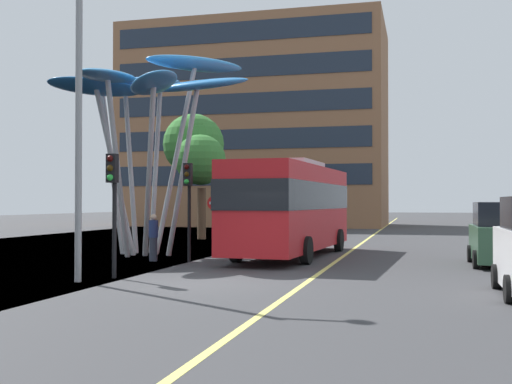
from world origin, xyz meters
TOP-DOWN VIEW (x-y plane):
  - ground at (-0.65, 0.00)m, footprint 120.00×240.00m
  - red_bus at (0.63, 8.54)m, footprint 3.25×10.55m
  - leaf_sculpture at (-5.29, 8.00)m, footprint 8.75×8.12m
  - traffic_light_kerb_near at (-2.80, 0.31)m, footprint 0.28×0.42m
  - traffic_light_kerb_far at (-2.48, 5.42)m, footprint 0.28×0.42m
  - car_parked_mid at (8.15, 6.72)m, footprint 2.09×3.85m
  - street_lamp at (-2.94, -0.61)m, footprint 1.84×0.44m
  - tree_pavement_near at (-7.25, 19.41)m, footprint 4.32×5.03m
  - pedestrian at (-3.82, 5.46)m, footprint 0.34×0.34m
  - no_entry_sign at (-2.79, 9.34)m, footprint 0.60×0.12m
  - backdrop_building at (-9.10, 41.48)m, footprint 23.31×12.21m

SIDE VIEW (x-z plane):
  - ground at x=-0.65m, z-range -0.10..0.00m
  - pedestrian at x=-3.82m, z-range 0.00..1.70m
  - car_parked_mid at x=8.15m, z-range -0.07..2.05m
  - no_entry_sign at x=-2.79m, z-range 0.40..2.79m
  - red_bus at x=0.63m, z-range 0.17..3.90m
  - traffic_light_kerb_near at x=-2.80m, z-range 0.78..4.25m
  - traffic_light_kerb_far at x=-2.48m, z-range 0.79..4.29m
  - street_lamp at x=-2.94m, z-range 1.10..9.28m
  - tree_pavement_near at x=-7.25m, z-range 1.66..9.05m
  - leaf_sculpture at x=-5.29m, z-range 2.43..10.77m
  - backdrop_building at x=-9.10m, z-range 0.00..18.12m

